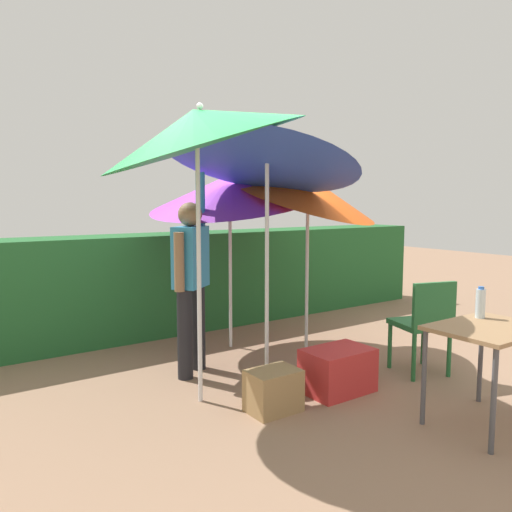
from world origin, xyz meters
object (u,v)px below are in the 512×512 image
object	(u,v)px
person_vendor	(191,275)
cooler_box	(338,370)
umbrella_orange	(199,128)
bottle_water	(480,303)
umbrella_navy	(263,146)
chair_plastic	(425,321)
folding_table	(488,338)
umbrella_rainbow	(309,191)
umbrella_yellow	(232,189)
crate_cardboard	(273,391)

from	to	relation	value
person_vendor	cooler_box	distance (m)	1.56
umbrella_orange	person_vendor	world-z (taller)	umbrella_orange
person_vendor	bottle_water	xyz separation A→B (m)	(1.42, -1.99, -0.09)
umbrella_navy	chair_plastic	world-z (taller)	umbrella_navy
umbrella_navy	folding_table	distance (m)	2.34
umbrella_rainbow	chair_plastic	bearing A→B (deg)	-73.15
umbrella_rainbow	umbrella_orange	distance (m)	1.81
umbrella_yellow	chair_plastic	distance (m)	2.36
umbrella_orange	folding_table	world-z (taller)	umbrella_orange
umbrella_navy	folding_table	xyz separation A→B (m)	(0.78, -1.66, -1.44)
bottle_water	umbrella_rainbow	bearing A→B (deg)	91.05
umbrella_yellow	crate_cardboard	bearing A→B (deg)	-111.81
umbrella_yellow	cooler_box	size ratio (longest dim) A/B	3.74
cooler_box	folding_table	distance (m)	1.23
umbrella_yellow	folding_table	xyz separation A→B (m)	(0.47, -2.67, -1.10)
umbrella_rainbow	bottle_water	xyz separation A→B (m)	(0.04, -1.94, -0.87)
umbrella_yellow	bottle_water	xyz separation A→B (m)	(0.65, -2.49, -0.90)
umbrella_rainbow	umbrella_yellow	distance (m)	0.82
folding_table	umbrella_rainbow	bearing A→B (deg)	86.06
umbrella_orange	cooler_box	world-z (taller)	umbrella_orange
umbrella_navy	umbrella_yellow	bearing A→B (deg)	72.80
cooler_box	folding_table	xyz separation A→B (m)	(0.43, -1.06, 0.45)
crate_cardboard	folding_table	xyz separation A→B (m)	(1.12, -1.05, 0.48)
umbrella_navy	folding_table	world-z (taller)	umbrella_navy
umbrella_orange	umbrella_yellow	world-z (taller)	umbrella_orange
umbrella_orange	umbrella_navy	bearing A→B (deg)	12.60
umbrella_rainbow	umbrella_yellow	world-z (taller)	umbrella_yellow
chair_plastic	cooler_box	bearing A→B (deg)	170.99
umbrella_orange	crate_cardboard	xyz separation A→B (m)	(0.38, -0.45, -1.99)
umbrella_rainbow	cooler_box	distance (m)	1.95
umbrella_yellow	umbrella_navy	xyz separation A→B (m)	(-0.31, -1.00, 0.34)
umbrella_rainbow	bottle_water	size ratio (longest dim) A/B	8.90
umbrella_rainbow	bottle_water	distance (m)	2.13
chair_plastic	umbrella_navy	bearing A→B (deg)	149.79
chair_plastic	cooler_box	world-z (taller)	chair_plastic
umbrella_navy	bottle_water	xyz separation A→B (m)	(0.96, -1.48, -1.24)
person_vendor	chair_plastic	world-z (taller)	person_vendor
umbrella_navy	umbrella_orange	bearing A→B (deg)	-167.40
umbrella_orange	umbrella_navy	size ratio (longest dim) A/B	1.02
chair_plastic	crate_cardboard	world-z (taller)	chair_plastic
cooler_box	crate_cardboard	world-z (taller)	cooler_box
umbrella_orange	umbrella_rainbow	bearing A→B (deg)	20.68
crate_cardboard	folding_table	bearing A→B (deg)	-43.33
umbrella_yellow	bottle_water	size ratio (longest dim) A/B	8.91
umbrella_rainbow	umbrella_orange	xyz separation A→B (m)	(-1.64, -0.62, 0.44)
umbrella_orange	chair_plastic	xyz separation A→B (m)	(2.01, -0.59, -1.64)
umbrella_rainbow	crate_cardboard	world-z (taller)	umbrella_rainbow
cooler_box	umbrella_yellow	bearing A→B (deg)	91.35
umbrella_rainbow	umbrella_navy	world-z (taller)	umbrella_navy
chair_plastic	bottle_water	distance (m)	0.87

